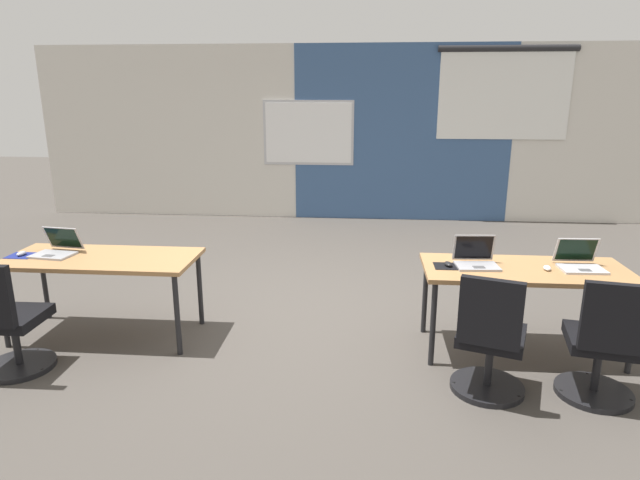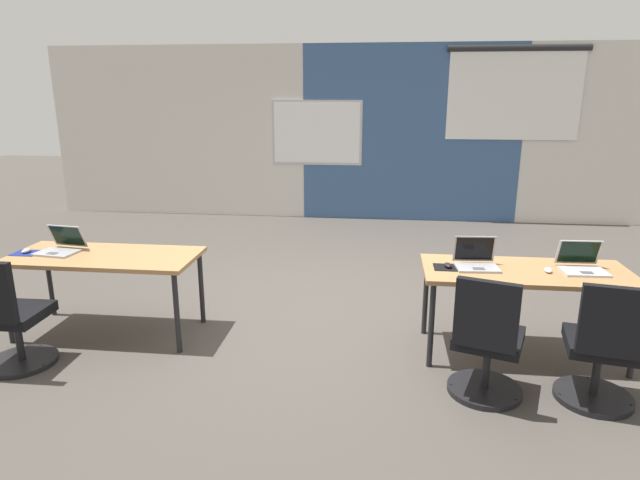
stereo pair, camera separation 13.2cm
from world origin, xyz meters
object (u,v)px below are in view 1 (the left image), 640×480
(chair_near_right_end, at_px, (602,351))
(laptop_near_left_end, at_px, (56,249))
(laptop_near_right_end, at_px, (580,262))
(mouse_near_right_end, at_px, (547,268))
(desk_near_right, at_px, (525,275))
(chair_near_left_end, at_px, (7,327))
(chair_near_right_inner, at_px, (490,346))
(laptop_near_right_inner, at_px, (476,259))
(mouse_near_left_end, at_px, (21,253))
(mouse_near_right_inner, at_px, (448,264))
(desk_near_left, at_px, (102,263))

(chair_near_right_end, height_order, laptop_near_left_end, laptop_near_left_end)
(laptop_near_right_end, xyz_separation_m, mouse_near_right_end, (-0.27, -0.07, -0.03))
(desk_near_right, height_order, chair_near_left_end, chair_near_left_end)
(chair_near_right_inner, distance_m, chair_near_left_end, 3.51)
(mouse_near_right_end, xyz_separation_m, laptop_near_right_inner, (-0.54, 0.07, 0.03))
(chair_near_right_inner, xyz_separation_m, laptop_near_left_end, (-3.51, 0.73, 0.39))
(mouse_near_right_end, bearing_deg, laptop_near_left_end, 179.03)
(mouse_near_left_end, distance_m, chair_near_left_end, 0.81)
(chair_near_right_end, relative_size, chair_near_right_inner, 1.00)
(mouse_near_right_inner, distance_m, chair_near_left_end, 3.40)
(desk_near_right, relative_size, laptop_near_right_end, 4.68)
(desk_near_left, relative_size, mouse_near_right_end, 14.85)
(desk_near_left, relative_size, laptop_near_right_inner, 4.58)
(laptop_near_right_end, height_order, chair_near_right_end, laptop_near_right_end)
(desk_near_right, height_order, laptop_near_right_inner, laptop_near_right_inner)
(mouse_near_right_inner, relative_size, laptop_near_left_end, 0.29)
(laptop_near_right_end, relative_size, mouse_near_right_end, 3.17)
(mouse_near_right_end, relative_size, mouse_near_right_inner, 1.01)
(mouse_near_right_end, xyz_separation_m, mouse_near_left_end, (-4.33, 0.00, 0.00))
(desk_near_right, distance_m, mouse_near_left_end, 4.19)
(chair_near_right_end, bearing_deg, laptop_near_right_end, -85.03)
(laptop_near_right_inner, xyz_separation_m, chair_near_left_end, (-3.53, -0.73, -0.39))
(desk_near_left, height_order, mouse_near_right_end, mouse_near_right_end)
(laptop_near_right_end, bearing_deg, chair_near_left_end, -172.62)
(mouse_near_right_end, bearing_deg, mouse_near_left_end, 180.00)
(laptop_near_right_inner, relative_size, chair_near_left_end, 0.38)
(mouse_near_right_end, xyz_separation_m, mouse_near_right_inner, (-0.76, 0.02, 0.00))
(desk_near_left, distance_m, chair_near_left_end, 0.87)
(mouse_near_right_end, distance_m, chair_near_left_end, 4.14)
(desk_near_right, xyz_separation_m, laptop_near_right_inner, (-0.39, 0.03, 0.11))
(desk_near_left, xyz_separation_m, chair_near_right_end, (3.84, -0.71, -0.28))
(mouse_near_right_inner, xyz_separation_m, chair_near_left_end, (-3.31, -0.69, -0.36))
(chair_near_right_end, relative_size, mouse_near_right_inner, 8.59)
(desk_near_right, distance_m, chair_near_left_end, 3.99)
(laptop_near_left_end, bearing_deg, laptop_near_right_inner, 7.22)
(chair_near_right_end, xyz_separation_m, chair_near_right_inner, (-0.74, 0.01, 0.00))
(laptop_near_right_inner, height_order, mouse_near_left_end, laptop_near_right_inner)
(laptop_near_right_end, distance_m, chair_near_left_end, 4.41)
(chair_near_right_end, relative_size, mouse_near_left_end, 8.89)
(chair_near_right_end, height_order, mouse_near_right_inner, chair_near_right_end)
(desk_near_right, bearing_deg, mouse_near_right_inner, -178.61)
(desk_near_left, height_order, mouse_near_left_end, mouse_near_left_end)
(chair_near_left_end, bearing_deg, mouse_near_right_end, -171.72)
(desk_near_left, distance_m, chair_near_right_inner, 3.19)
(mouse_near_right_end, distance_m, laptop_near_right_inner, 0.54)
(laptop_near_right_inner, bearing_deg, chair_near_left_end, -172.54)
(chair_near_right_inner, height_order, chair_near_left_end, same)
(laptop_near_right_end, relative_size, laptop_near_left_end, 0.93)
(laptop_near_left_end, bearing_deg, mouse_near_right_end, 6.31)
(laptop_near_right_end, height_order, chair_near_right_inner, laptop_near_right_end)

